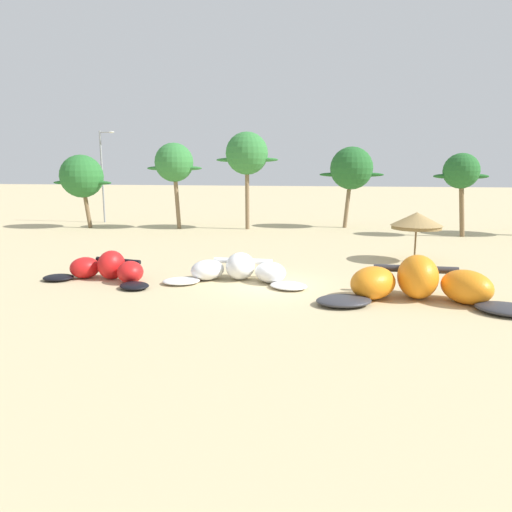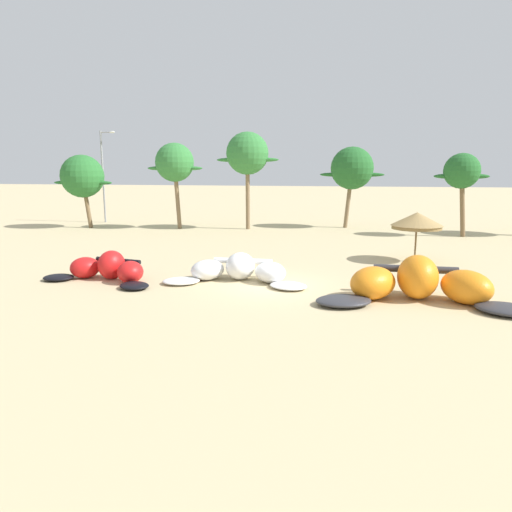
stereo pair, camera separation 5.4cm
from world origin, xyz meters
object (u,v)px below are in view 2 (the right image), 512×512
at_px(kite_far_left, 107,269).
at_px(beach_umbrella_near_van, 417,221).
at_px(palm_left_of_gap, 247,154).
at_px(palm_leftmost, 82,177).
at_px(kite_left, 239,271).
at_px(palm_center_right, 462,172).
at_px(kite_left_of_center, 419,284).
at_px(palm_left, 175,163).
at_px(palm_center_left, 352,169).
at_px(lamppost_west, 104,172).

distance_m(kite_far_left, beach_umbrella_near_van, 17.02).
bearing_deg(palm_left_of_gap, palm_leftmost, -172.44).
bearing_deg(kite_left, palm_center_right, 53.38).
xyz_separation_m(kite_left, palm_leftmost, (-18.49, 17.53, 4.08)).
relative_size(kite_left_of_center, palm_left, 1.13).
bearing_deg(palm_center_left, lamppost_west, -179.48).
bearing_deg(kite_far_left, beach_umbrella_near_van, 27.45).
height_order(palm_left, palm_left_of_gap, palm_left_of_gap).
height_order(kite_left, lamppost_west, lamppost_west).
xyz_separation_m(palm_center_left, palm_center_right, (8.32, -4.19, -0.27)).
relative_size(kite_far_left, palm_leftmost, 0.92).
xyz_separation_m(palm_leftmost, palm_center_right, (31.91, 0.53, 0.43)).
bearing_deg(kite_left_of_center, palm_left, 131.35).
xyz_separation_m(palm_leftmost, palm_left, (8.34, 1.04, 1.18)).
distance_m(kite_left, lamppost_west, 29.35).
bearing_deg(palm_center_right, palm_left_of_gap, 175.32).
xyz_separation_m(kite_left_of_center, palm_left_of_gap, (-11.72, 21.42, 5.84)).
bearing_deg(palm_left, kite_left_of_center, -48.65).
bearing_deg(palm_center_left, palm_left, -166.40).
xyz_separation_m(kite_far_left, palm_left, (-3.97, 19.65, 5.23)).
xyz_separation_m(beach_umbrella_near_van, lamppost_west, (-27.69, 15.32, 2.61)).
bearing_deg(kite_left_of_center, palm_left_of_gap, 118.69).
bearing_deg(lamppost_west, kite_far_left, -61.26).
xyz_separation_m(palm_left, palm_center_right, (23.57, -0.50, -0.74)).
bearing_deg(lamppost_west, beach_umbrella_near_van, -28.96).
relative_size(kite_far_left, palm_center_right, 0.93).
height_order(palm_left, palm_center_right, palm_left).
bearing_deg(kite_left, kite_left_of_center, -13.86).
relative_size(kite_far_left, palm_center_left, 0.83).
bearing_deg(palm_left_of_gap, palm_center_right, -4.68).
bearing_deg(kite_left, palm_leftmost, 136.54).
height_order(palm_left_of_gap, lamppost_west, lamppost_west).
relative_size(kite_left, lamppost_west, 0.80).
relative_size(palm_center_right, lamppost_west, 0.73).
bearing_deg(palm_left, lamppost_west, 158.27).
bearing_deg(palm_center_right, kite_left_of_center, -105.42).
distance_m(kite_far_left, palm_center_right, 27.77).
distance_m(kite_left_of_center, palm_left, 27.79).
bearing_deg(palm_left_of_gap, palm_center_left, 17.29).
xyz_separation_m(palm_leftmost, lamppost_west, (-0.37, 4.51, 0.39)).
distance_m(palm_leftmost, palm_left_of_gap, 14.93).
bearing_deg(kite_left_of_center, kite_far_left, 176.49).
height_order(kite_left, palm_left, palm_left).
distance_m(kite_far_left, palm_left, 20.72).
bearing_deg(palm_left_of_gap, palm_left, -171.80).
bearing_deg(kite_far_left, kite_left_of_center, -3.51).
bearing_deg(lamppost_west, palm_center_right, -7.02).
bearing_deg(palm_left, kite_left, -61.33).
distance_m(kite_left, palm_left, 21.80).
bearing_deg(palm_center_right, palm_left, 178.78).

